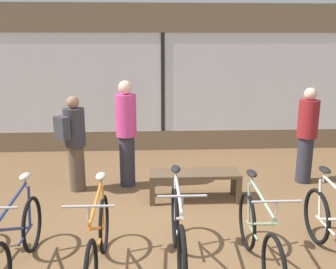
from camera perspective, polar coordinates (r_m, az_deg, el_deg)
The scene contains 10 objects.
ground_plane at distance 4.84m, azimuth 1.03°, elevation -16.10°, with size 24.00×24.00×0.00m, color brown.
shop_back_wall at distance 8.29m, azimuth -0.80°, elevation 8.62°, with size 12.00×0.08×3.20m.
bicycle_left at distance 4.37m, azimuth -22.01°, elevation -15.07°, with size 0.46×1.70×1.01m.
bicycle_center_left at distance 4.13m, azimuth -10.57°, elevation -15.85°, with size 0.46×1.69×1.02m.
bicycle_center at distance 4.18m, azimuth 1.47°, elevation -14.88°, with size 0.46×1.75×1.05m.
bicycle_center_right at distance 4.25m, azimuth 13.64°, elevation -15.08°, with size 0.46×1.68×1.03m.
display_bench at distance 5.86m, azimuth 4.07°, elevation -6.50°, with size 1.40×0.44×0.46m.
customer_near_rack at distance 6.29m, azimuth -6.35°, elevation 0.45°, with size 0.40×0.40×1.81m.
customer_by_window at distance 6.86m, azimuth 20.40°, elevation 0.11°, with size 0.48×0.48×1.67m.
customer_mid_floor at distance 6.26m, azimuth -14.10°, elevation -0.96°, with size 0.53×0.55×1.58m.
Camera 1 is at (-0.29, -4.17, 2.43)m, focal length 40.00 mm.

